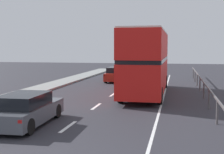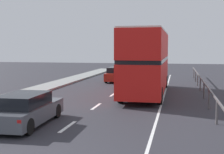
{
  "view_description": "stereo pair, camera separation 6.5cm",
  "coord_description": "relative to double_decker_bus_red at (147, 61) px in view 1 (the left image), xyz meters",
  "views": [
    {
      "loc": [
        4.35,
        -6.65,
        3.23
      ],
      "look_at": [
        0.66,
        11.38,
        1.55
      ],
      "focal_mm": 51.17,
      "sensor_mm": 36.0,
      "label": 1
    },
    {
      "loc": [
        4.41,
        -6.64,
        3.23
      ],
      "look_at": [
        0.66,
        11.38,
        1.55
      ],
      "focal_mm": 51.17,
      "sensor_mm": 36.0,
      "label": 2
    }
  ],
  "objects": [
    {
      "name": "lane_paint_markings",
      "position": [
        -0.04,
        -6.83,
        -2.35
      ],
      "size": [
        3.65,
        46.0,
        0.01
      ],
      "color": "silver",
      "rests_on": "ground"
    },
    {
      "name": "bridge_side_railing",
      "position": [
        3.77,
        -6.44,
        -1.48
      ],
      "size": [
        0.1,
        42.0,
        1.07
      ],
      "color": "#554F4F",
      "rests_on": "ground"
    },
    {
      "name": "double_decker_bus_red",
      "position": [
        0.0,
        0.0,
        0.0
      ],
      "size": [
        2.6,
        10.74,
        4.39
      ],
      "rotation": [
        0.0,
        0.0,
        -0.0
      ],
      "color": "red",
      "rests_on": "ground"
    },
    {
      "name": "hatchback_car_near",
      "position": [
        -4.11,
        -9.91,
        -1.7
      ],
      "size": [
        1.91,
        4.48,
        1.34
      ],
      "rotation": [
        0.0,
        0.0,
        0.03
      ],
      "color": "#474A51",
      "rests_on": "ground"
    },
    {
      "name": "sedan_car_ahead",
      "position": [
        -3.58,
        7.86,
        -1.67
      ],
      "size": [
        1.91,
        4.19,
        1.4
      ],
      "rotation": [
        0.0,
        0.0,
        0.02
      ],
      "color": "maroon",
      "rests_on": "ground"
    }
  ]
}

